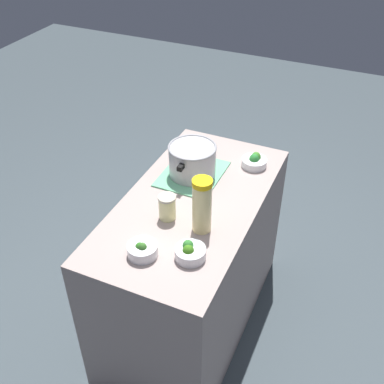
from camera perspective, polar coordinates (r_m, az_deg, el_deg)
ground_plane at (r=2.82m, az=0.00°, el=-14.76°), size 8.00×8.00×0.00m
counter_slab at (r=2.50m, az=0.00°, el=-8.73°), size 1.20×0.62×0.85m
dish_cloth at (r=2.38m, az=0.04°, el=2.20°), size 0.35×0.28×0.01m
cooking_pot at (r=2.33m, az=0.04°, el=3.94°), size 0.31×0.24×0.16m
lemonade_pitcher at (r=1.98m, az=1.21°, el=-1.60°), size 0.09×0.09×0.26m
mason_jar at (r=2.08m, az=-3.01°, el=-1.82°), size 0.08×0.08×0.12m
broccoli_bowl_front at (r=2.46m, az=7.54°, el=3.71°), size 0.13×0.13×0.07m
broccoli_bowl_center at (r=1.92m, az=-0.25°, el=-7.27°), size 0.13×0.13×0.07m
broccoli_bowl_back at (r=1.94m, az=-6.02°, el=-6.94°), size 0.13×0.13×0.07m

